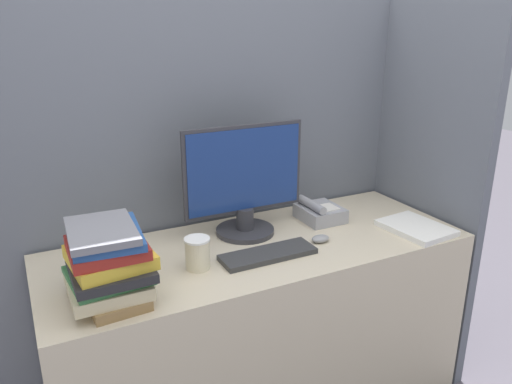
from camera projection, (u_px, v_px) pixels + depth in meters
The scene contains 10 objects.
cubicle_panel_rear at pixel (223, 195), 2.21m from camera, with size 2.05×0.04×1.68m.
cubicle_panel_right at pixel (422, 188), 2.31m from camera, with size 0.04×0.69×1.68m.
desk at pixel (259, 327), 2.07m from camera, with size 1.65×0.63×0.74m.
monitor at pixel (245, 186), 1.99m from camera, with size 0.51×0.24×0.45m.
keyboard at pixel (268, 254), 1.84m from camera, with size 0.36×0.12×0.02m.
mouse at pixel (320, 239), 1.97m from camera, with size 0.08×0.05×0.03m.
coffee_cup at pixel (197, 253), 1.74m from camera, with size 0.09×0.09×0.11m.
book_stack at pixel (108, 263), 1.53m from camera, with size 0.26×0.31×0.24m.
desk_telephone at pixel (319, 212), 2.18m from camera, with size 0.17×0.19×0.10m.
paper_pile at pixel (416, 228), 2.08m from camera, with size 0.23×0.29×0.02m.
Camera 1 is at (-0.81, -1.26, 1.57)m, focal length 35.00 mm.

